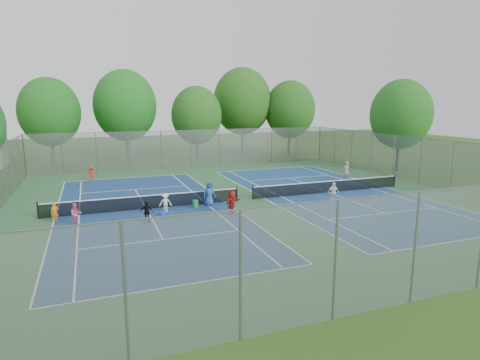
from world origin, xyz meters
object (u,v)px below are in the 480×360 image
object	(u,v)px
net_left	(146,202)
instructor	(346,171)
ball_crate	(163,214)
ball_hopper	(195,204)
net_right	(329,187)

from	to	relation	value
net_left	instructor	distance (m)	18.44
ball_crate	ball_hopper	world-z (taller)	ball_hopper
ball_hopper	instructor	world-z (taller)	instructor
ball_crate	net_left	bearing A→B (deg)	109.77
ball_crate	instructor	xyz separation A→B (m)	(17.33, 5.64, 0.73)
ball_hopper	instructor	distance (m)	15.61
net_right	instructor	xyz separation A→B (m)	(4.09, 3.52, 0.43)
net_right	ball_crate	world-z (taller)	net_right
ball_crate	ball_hopper	size ratio (longest dim) A/B	0.67
ball_hopper	instructor	xyz separation A→B (m)	(14.97, 4.39, 0.61)
instructor	ball_crate	bearing A→B (deg)	22.45
net_left	ball_hopper	xyz separation A→B (m)	(3.12, -0.86, -0.18)
net_left	ball_crate	distance (m)	2.26
ball_crate	net_right	bearing A→B (deg)	9.07
net_left	ball_hopper	bearing A→B (deg)	-15.47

